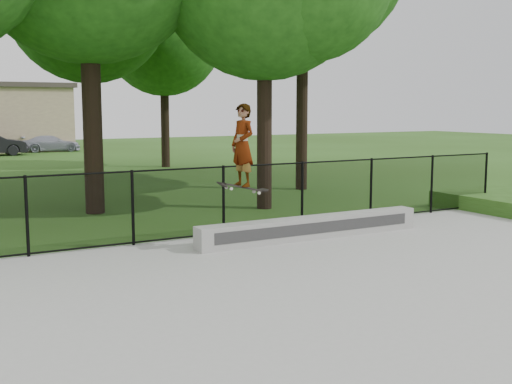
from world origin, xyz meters
TOP-DOWN VIEW (x-y plane):
  - ground at (0.00, 0.00)m, footprint 100.00×100.00m
  - concrete_slab at (0.00, 0.00)m, footprint 14.00×12.00m
  - grind_ledge at (1.47, 4.70)m, footprint 5.24×0.40m
  - car_c at (2.51, 35.38)m, footprint 3.39×1.60m
  - skater_airborne at (-0.27, 4.52)m, footprint 0.82×0.63m
  - chainlink_fence at (0.00, 5.90)m, footprint 16.06×0.06m

SIDE VIEW (x-z plane):
  - ground at x=0.00m, z-range 0.00..0.00m
  - concrete_slab at x=0.00m, z-range 0.00..0.06m
  - grind_ledge at x=1.47m, z-range 0.06..0.52m
  - car_c at x=2.51m, z-range 0.00..1.05m
  - chainlink_fence at x=0.00m, z-range 0.06..1.56m
  - skater_airborne at x=-0.27m, z-range 1.15..2.90m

